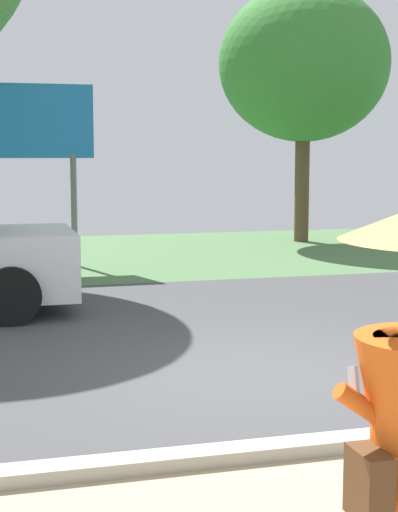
{
  "coord_description": "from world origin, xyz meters",
  "views": [
    {
      "loc": [
        -2.75,
        -7.35,
        2.22
      ],
      "look_at": [
        -0.48,
        1.0,
        1.1
      ],
      "focal_mm": 56.64,
      "sensor_mm": 36.0,
      "label": 1
    }
  ],
  "objects": [
    {
      "name": "ground_plane",
      "position": [
        0.0,
        2.95,
        -0.05
      ],
      "size": [
        40.0,
        22.0,
        0.2
      ],
      "color": "#424244"
    },
    {
      "name": "roadside_billboard",
      "position": [
        -1.89,
        8.44,
        2.55
      ],
      "size": [
        2.6,
        0.12,
        3.5
      ],
      "color": "slate",
      "rests_on": "ground_plane"
    },
    {
      "name": "tree_left_far",
      "position": [
        4.97,
        11.33,
        4.33
      ],
      "size": [
        4.16,
        4.16,
        6.24
      ],
      "color": "brown",
      "rests_on": "ground_plane"
    }
  ]
}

